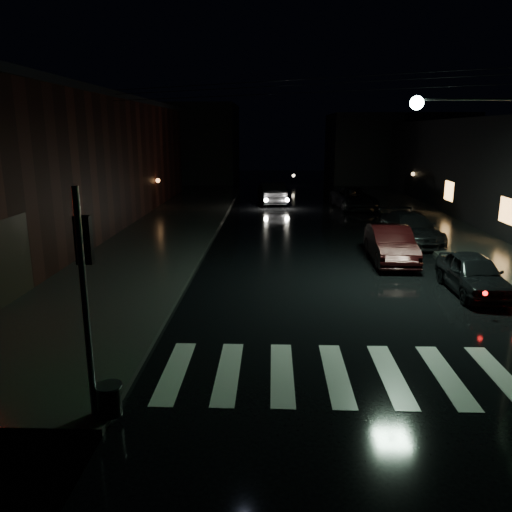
# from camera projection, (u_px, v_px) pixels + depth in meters

# --- Properties ---
(ground) EXTENTS (120.00, 120.00, 0.00)m
(ground) POSITION_uv_depth(u_px,v_px,m) (226.00, 383.00, 10.64)
(ground) COLOR black
(ground) RESTS_ON ground
(sidewalk_left) EXTENTS (6.00, 44.00, 0.15)m
(sidewalk_left) POSITION_uv_depth(u_px,v_px,m) (150.00, 240.00, 24.36)
(sidewalk_left) COLOR #282826
(sidewalk_left) RESTS_ON ground
(sidewalk_right) EXTENTS (4.00, 44.00, 0.15)m
(sidewalk_right) POSITION_uv_depth(u_px,v_px,m) (461.00, 242.00, 23.87)
(sidewalk_right) COLOR #282826
(sidewalk_right) RESTS_ON ground
(building_left) EXTENTS (10.00, 36.00, 7.00)m
(building_left) POSITION_uv_depth(u_px,v_px,m) (22.00, 166.00, 25.69)
(building_left) COLOR black
(building_left) RESTS_ON ground
(building_far_left) EXTENTS (14.00, 10.00, 8.00)m
(building_far_left) POSITION_uv_depth(u_px,v_px,m) (171.00, 143.00, 53.62)
(building_far_left) COLOR black
(building_far_left) RESTS_ON ground
(building_far_right) EXTENTS (14.00, 10.00, 7.00)m
(building_far_right) POSITION_uv_depth(u_px,v_px,m) (396.00, 148.00, 52.97)
(building_far_right) COLOR black
(building_far_right) RESTS_ON ground
(crosswalk) EXTENTS (9.00, 3.00, 0.01)m
(crosswalk) POSITION_uv_depth(u_px,v_px,m) (363.00, 374.00, 11.03)
(crosswalk) COLOR beige
(crosswalk) RESTS_ON ground
(signal_pole_corner) EXTENTS (0.68, 0.61, 4.20)m
(signal_pole_corner) POSITION_uv_depth(u_px,v_px,m) (98.00, 343.00, 8.92)
(signal_pole_corner) COLOR slate
(signal_pole_corner) RESTS_ON ground
(parked_car_a) EXTENTS (1.60, 3.89, 1.32)m
(parked_car_a) POSITION_uv_depth(u_px,v_px,m) (473.00, 274.00, 16.46)
(parked_car_a) COLOR black
(parked_car_a) RESTS_ON ground
(parked_car_b) EXTENTS (1.67, 4.48, 1.46)m
(parked_car_b) POSITION_uv_depth(u_px,v_px,m) (390.00, 244.00, 20.40)
(parked_car_b) COLOR black
(parked_car_b) RESTS_ON ground
(parked_car_c) EXTENTS (2.50, 5.11, 1.43)m
(parked_car_c) POSITION_uv_depth(u_px,v_px,m) (411.00, 228.00, 23.93)
(parked_car_c) COLOR black
(parked_car_c) RESTS_ON ground
(parked_car_d) EXTENTS (3.08, 5.46, 1.44)m
(parked_car_d) POSITION_uv_depth(u_px,v_px,m) (354.00, 198.00, 34.46)
(parked_car_d) COLOR black
(parked_car_d) RESTS_ON ground
(oncoming_car) EXTENTS (2.27, 5.01, 1.59)m
(oncoming_car) POSITION_uv_depth(u_px,v_px,m) (272.00, 193.00, 36.87)
(oncoming_car) COLOR black
(oncoming_car) RESTS_ON ground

